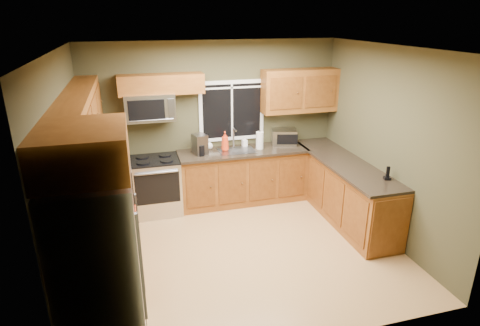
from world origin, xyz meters
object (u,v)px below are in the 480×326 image
soap_bottle_c (209,145)px  kettle (201,145)px  microwave (150,107)px  cordless_phone (387,176)px  toaster_oven (284,137)px  range (156,185)px  coffee_maker (200,145)px  soap_bottle_b (245,141)px  refrigerator (100,267)px  soap_bottle_a (225,141)px  paper_towel_roll (260,140)px

soap_bottle_c → kettle: bearing=-144.3°
microwave → cordless_phone: microwave is taller
toaster_oven → kettle: bearing=-178.5°
microwave → kettle: (0.77, -0.03, -0.68)m
toaster_oven → kettle: 1.47m
range → coffee_maker: size_ratio=2.87×
microwave → soap_bottle_c: microwave is taller
coffee_maker → soap_bottle_b: bearing=14.4°
kettle → soap_bottle_b: bearing=7.5°
range → soap_bottle_c: 1.11m
coffee_maker → kettle: 0.12m
refrigerator → cordless_phone: (3.72, 1.03, 0.10)m
cordless_phone → soap_bottle_a: bearing=135.8°
refrigerator → soap_bottle_a: size_ratio=5.54×
soap_bottle_a → cordless_phone: size_ratio=1.72×
microwave → cordless_phone: size_ratio=4.02×
paper_towel_roll → soap_bottle_b: size_ratio=1.87×
coffee_maker → toaster_oven: bearing=5.5°
range → cordless_phone: bearing=-29.8°
cordless_phone → kettle: bearing=140.8°
toaster_oven → refrigerator: bearing=-135.1°
soap_bottle_c → coffee_maker: bearing=-131.4°
range → toaster_oven: toaster_oven is taller
refrigerator → cordless_phone: refrigerator is taller
coffee_maker → soap_bottle_c: (0.20, 0.22, -0.08)m
kettle → soap_bottle_c: kettle is taller
range → microwave: (-0.00, 0.14, 1.26)m
soap_bottle_a → range: bearing=-176.5°
microwave → toaster_oven: (2.24, 0.01, -0.66)m
paper_towel_roll → soap_bottle_c: (-0.82, 0.21, -0.07)m
coffee_maker → paper_towel_roll: coffee_maker is taller
soap_bottle_b → coffee_maker: bearing=-165.6°
refrigerator → range: 2.89m
microwave → soap_bottle_c: size_ratio=5.05×
cordless_phone → toaster_oven: bearing=112.7°
refrigerator → soap_bottle_c: (1.62, 2.99, 0.12)m
kettle → soap_bottle_a: bearing=-5.0°
range → coffee_maker: bearing=0.1°
toaster_oven → soap_bottle_a: size_ratio=1.48×
microwave → coffee_maker: microwave is taller
kettle → paper_towel_roll: (0.98, -0.09, 0.03)m
soap_bottle_a → coffee_maker: bearing=-170.7°
coffee_maker → cordless_phone: 2.88m
toaster_oven → soap_bottle_c: bearing=176.6°
paper_towel_roll → soap_bottle_a: (-0.59, 0.06, 0.02)m
range → soap_bottle_a: bearing=3.5°
coffee_maker → soap_bottle_a: size_ratio=1.00×
soap_bottle_c → cordless_phone: bearing=-43.1°
refrigerator → toaster_oven: (2.93, 2.92, 0.17)m
microwave → coffee_maker: bearing=-10.3°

